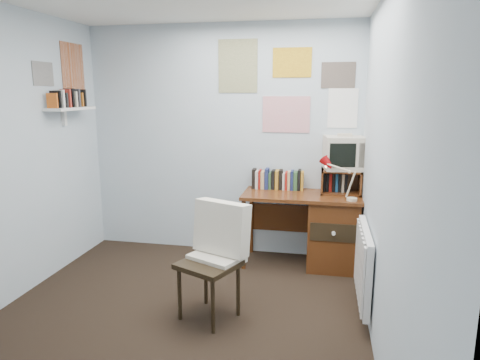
% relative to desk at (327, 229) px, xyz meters
% --- Properties ---
extents(ground, '(3.50, 3.50, 0.00)m').
position_rel_desk_xyz_m(ground, '(-1.17, -1.48, -0.41)').
color(ground, black).
rests_on(ground, ground).
extents(back_wall, '(3.00, 0.02, 2.50)m').
position_rel_desk_xyz_m(back_wall, '(-1.17, 0.27, 0.84)').
color(back_wall, silver).
rests_on(back_wall, ground).
extents(right_wall, '(0.02, 3.50, 2.50)m').
position_rel_desk_xyz_m(right_wall, '(0.33, -1.48, 0.84)').
color(right_wall, silver).
rests_on(right_wall, ground).
extents(desk, '(1.20, 0.55, 0.76)m').
position_rel_desk_xyz_m(desk, '(0.00, 0.00, 0.00)').
color(desk, '#5E3015').
rests_on(desk, ground).
extents(desk_chair, '(0.60, 0.59, 0.90)m').
position_rel_desk_xyz_m(desk_chair, '(-0.92, -1.24, 0.05)').
color(desk_chair, black).
rests_on(desk_chair, ground).
extents(desk_lamp, '(0.30, 0.27, 0.36)m').
position_rel_desk_xyz_m(desk_lamp, '(0.22, -0.18, 0.54)').
color(desk_lamp, '#B00B10').
rests_on(desk_lamp, desk).
extents(tv_riser, '(0.40, 0.30, 0.25)m').
position_rel_desk_xyz_m(tv_riser, '(0.12, 0.11, 0.48)').
color(tv_riser, '#5E3015').
rests_on(tv_riser, desk).
extents(crt_tv, '(0.44, 0.41, 0.37)m').
position_rel_desk_xyz_m(crt_tv, '(0.14, 0.13, 0.79)').
color(crt_tv, beige).
rests_on(crt_tv, tv_riser).
extents(book_row, '(0.60, 0.14, 0.22)m').
position_rel_desk_xyz_m(book_row, '(-0.51, 0.18, 0.46)').
color(book_row, '#5E3015').
rests_on(book_row, desk).
extents(radiator, '(0.09, 0.80, 0.60)m').
position_rel_desk_xyz_m(radiator, '(0.29, -0.93, 0.01)').
color(radiator, white).
rests_on(radiator, right_wall).
extents(wall_shelf, '(0.20, 0.62, 0.24)m').
position_rel_desk_xyz_m(wall_shelf, '(-2.57, -0.38, 1.21)').
color(wall_shelf, white).
rests_on(wall_shelf, left_wall).
extents(posters_back, '(1.20, 0.01, 0.90)m').
position_rel_desk_xyz_m(posters_back, '(-0.47, 0.26, 1.44)').
color(posters_back, white).
rests_on(posters_back, back_wall).
extents(posters_left, '(0.01, 0.70, 0.60)m').
position_rel_desk_xyz_m(posters_left, '(-2.67, -0.38, 1.59)').
color(posters_left, white).
rests_on(posters_left, left_wall).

